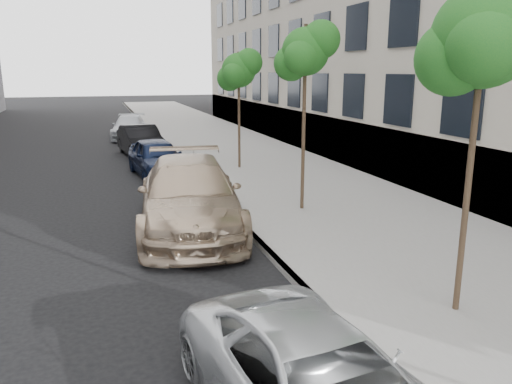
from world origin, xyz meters
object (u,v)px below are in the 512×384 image
tree_near (485,37)px  tree_mid (306,52)px  sedan_black (141,141)px  suv (190,195)px  sedan_rear (130,127)px  sedan_blue (157,157)px  tree_far (239,70)px

tree_near → tree_mid: size_ratio=1.02×
tree_near → sedan_black: (-3.49, 17.87, -3.71)m
tree_near → suv: bearing=118.9°
sedan_black → tree_mid: bearing=-79.9°
sedan_rear → sedan_blue: bearing=-80.7°
tree_near → sedan_rear: 25.01m
suv → sedan_rear: (-0.23, 18.44, -0.21)m
suv → sedan_blue: 6.94m
tree_mid → suv: bearing=-171.9°
tree_far → sedan_black: size_ratio=1.06×
tree_near → sedan_blue: (-3.33, 12.96, -3.72)m
sedan_black → tree_far: bearing=-61.4°
tree_near → tree_far: (-0.00, 13.00, -0.47)m
suv → sedan_blue: size_ratio=1.45×
tree_mid → suv: (-3.33, -0.47, -3.56)m
tree_far → sedan_rear: tree_far is taller
tree_mid → sedan_black: size_ratio=1.16×
tree_near → sedan_black: size_ratio=1.18×
suv → sedan_blue: suv is taller
tree_far → sedan_black: bearing=125.6°
tree_near → sedan_black: bearing=101.1°
tree_mid → suv: size_ratio=0.84×
tree_near → suv: 7.75m
tree_far → suv: tree_far is taller
tree_mid → sedan_rear: (-3.56, 17.96, -3.76)m
sedan_blue → tree_near: bearing=-81.8°
tree_mid → tree_far: (0.00, 6.50, -0.48)m
tree_near → tree_mid: (-0.00, 6.50, 0.00)m
tree_mid → sedan_rear: size_ratio=1.09×
tree_far → sedan_black: (-3.49, 4.87, -3.24)m
tree_mid → tree_far: 6.52m
sedan_blue → tree_far: bearing=-5.5°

